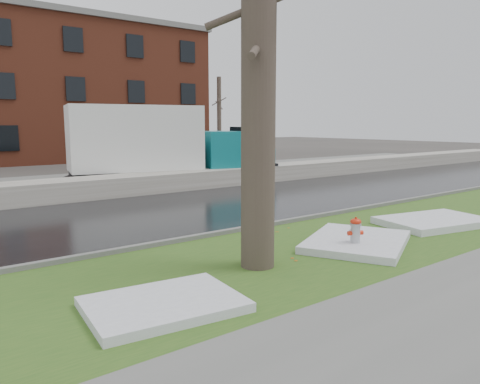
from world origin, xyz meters
TOP-DOWN VIEW (x-y plane):
  - ground at (0.00, 0.00)m, footprint 120.00×120.00m
  - verge at (0.00, -1.25)m, footprint 60.00×4.50m
  - sidewalk at (0.00, -5.00)m, footprint 60.00×3.00m
  - road at (0.00, 4.50)m, footprint 60.00×7.00m
  - parking_lot at (0.00, 13.00)m, footprint 60.00×9.00m
  - curb at (0.00, 1.00)m, footprint 60.00×0.15m
  - snowbank at (0.00, 8.70)m, footprint 60.00×1.60m
  - brick_building at (2.00, 30.00)m, footprint 26.00×12.00m
  - bg_tree_right at (16.00, 24.00)m, footprint 1.40×1.62m
  - fire_hydrant at (1.30, -1.89)m, footprint 0.35×0.34m
  - tree at (-1.10, -1.50)m, footprint 1.52×1.70m
  - box_truck at (3.17, 10.28)m, footprint 10.54×4.37m
  - snow_patch_near at (1.65, -1.67)m, footprint 3.22×2.96m
  - snow_patch_far at (-3.52, -2.25)m, footprint 2.37×1.85m
  - snow_patch_side at (5.00, -1.58)m, footprint 3.12×2.35m

SIDE VIEW (x-z plane):
  - ground at x=0.00m, z-range 0.00..0.00m
  - road at x=0.00m, z-range 0.00..0.03m
  - parking_lot at x=0.00m, z-range 0.00..0.03m
  - verge at x=0.00m, z-range 0.00..0.04m
  - sidewalk at x=0.00m, z-range 0.00..0.05m
  - curb at x=0.00m, z-range 0.00..0.14m
  - snow_patch_far at x=-3.52m, z-range 0.04..0.18m
  - snow_patch_near at x=1.65m, z-range 0.04..0.20m
  - snow_patch_side at x=5.00m, z-range 0.04..0.22m
  - snowbank at x=0.00m, z-range 0.00..0.75m
  - fire_hydrant at x=1.30m, z-range 0.06..0.78m
  - box_truck at x=3.17m, z-range 0.10..3.58m
  - bg_tree_right at x=16.00m, z-range 0.08..6.58m
  - tree at x=-1.10m, z-range 0.07..7.98m
  - brick_building at x=2.00m, z-range 0.00..10.00m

